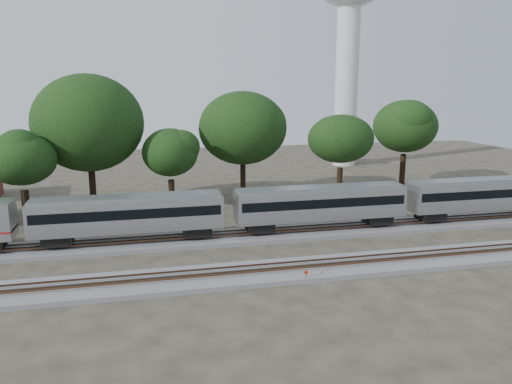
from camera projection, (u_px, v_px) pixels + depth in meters
ground at (216, 262)px, 43.15m from camera, size 160.00×160.00×0.00m
track_far at (207, 239)px, 48.82m from camera, size 160.00×5.00×0.73m
track_near at (223, 276)px, 39.30m from camera, size 160.00×5.00×0.73m
train at (322, 202)px, 50.81m from camera, size 91.60×3.16×4.66m
switch_stand_red at (306, 275)px, 38.49m from camera, size 0.31×0.10×0.99m
switch_stand_white at (322, 273)px, 39.02m from camera, size 0.29×0.10×0.92m
switch_lever at (319, 276)px, 39.55m from camera, size 0.56×0.41×0.30m
tree_2 at (21, 160)px, 52.61m from camera, size 7.38×7.38×10.40m
tree_3 at (88, 123)px, 58.18m from camera, size 10.78×10.78×15.19m
tree_4 at (170, 153)px, 58.88m from camera, size 7.27×7.27×10.25m
tree_5 at (243, 128)px, 65.20m from camera, size 9.59×9.59×13.52m
tree_6 at (341, 139)px, 64.11m from camera, size 8.30×8.30×11.70m
tree_7 at (405, 126)px, 73.32m from camera, size 9.13×9.13×12.87m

